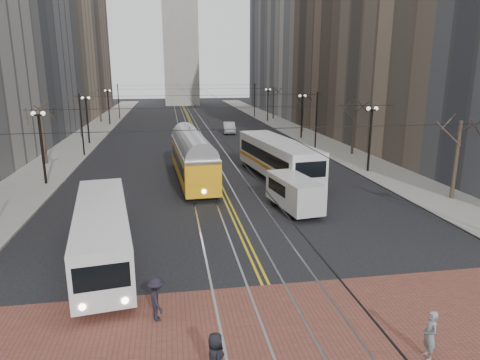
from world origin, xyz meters
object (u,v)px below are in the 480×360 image
object	(u,v)px
transit_bus	(103,235)
pedestrian_a	(215,359)
sedan_grey	(268,148)
sedan_silver	(229,128)
rear_bus	(277,160)
pedestrian_b	(430,335)
pedestrian_d	(157,299)
cargo_van	(294,194)
streetcar	(193,162)

from	to	relation	value
transit_bus	pedestrian_a	world-z (taller)	transit_bus
sedan_grey	sedan_silver	distance (m)	18.14
rear_bus	pedestrian_b	world-z (taller)	rear_bus
sedan_silver	pedestrian_d	world-z (taller)	pedestrian_d
cargo_van	sedan_silver	distance (m)	36.64
sedan_grey	pedestrian_b	size ratio (longest dim) A/B	2.88
cargo_van	pedestrian_b	distance (m)	14.97
rear_bus	pedestrian_b	distance (m)	23.42
pedestrian_b	pedestrian_a	bearing A→B (deg)	-84.03
streetcar	sedan_grey	bearing A→B (deg)	44.41
rear_bus	pedestrian_a	xyz separation A→B (m)	(-7.75, -23.39, -0.83)
rear_bus	pedestrian_a	world-z (taller)	rear_bus
sedan_silver	pedestrian_b	world-z (taller)	pedestrian_b
streetcar	pedestrian_d	xyz separation A→B (m)	(-2.49, -20.55, -0.76)
rear_bus	sedan_grey	world-z (taller)	rear_bus
cargo_van	pedestrian_b	size ratio (longest dim) A/B	3.09
sedan_grey	pedestrian_d	bearing A→B (deg)	-101.80
streetcar	sedan_grey	distance (m)	12.70
sedan_grey	cargo_van	bearing A→B (deg)	-89.35
sedan_grey	pedestrian_d	xyz separation A→B (m)	(-11.05, -29.90, 0.03)
sedan_silver	pedestrian_b	bearing A→B (deg)	-85.97
transit_bus	streetcar	size ratio (longest dim) A/B	0.81
rear_bus	pedestrian_a	distance (m)	24.65
transit_bus	pedestrian_a	size ratio (longest dim) A/B	6.76
sedan_silver	sedan_grey	bearing A→B (deg)	-79.77
pedestrian_b	rear_bus	bearing A→B (deg)	-176.46
streetcar	rear_bus	bearing A→B (deg)	-9.52
pedestrian_a	transit_bus	bearing A→B (deg)	12.80
cargo_van	pedestrian_a	size ratio (longest dim) A/B	3.14
pedestrian_a	pedestrian_d	bearing A→B (deg)	12.93
transit_bus	pedestrian_d	xyz separation A→B (m)	(2.61, -5.46, -0.53)
streetcar	sedan_silver	distance (m)	28.29
rear_bus	pedestrian_d	xyz separation A→B (m)	(-9.50, -19.77, -0.81)
transit_bus	pedestrian_b	size ratio (longest dim) A/B	6.67
pedestrian_a	pedestrian_b	distance (m)	6.76
streetcar	pedestrian_a	world-z (taller)	streetcar
pedestrian_a	pedestrian_d	xyz separation A→B (m)	(-1.74, 3.62, 0.02)
rear_bus	pedestrian_d	size ratio (longest dim) A/B	7.67
streetcar	cargo_van	size ratio (longest dim) A/B	2.67
streetcar	sedan_grey	size ratio (longest dim) A/B	2.86
transit_bus	pedestrian_b	distance (m)	14.36
sedan_silver	cargo_van	bearing A→B (deg)	-86.38
sedan_silver	pedestrian_a	size ratio (longest dim) A/B	2.95
pedestrian_a	pedestrian_b	world-z (taller)	pedestrian_b
transit_bus	pedestrian_b	world-z (taller)	transit_bus
streetcar	sedan_grey	xyz separation A→B (m)	(8.55, 9.35, -0.79)
cargo_van	transit_bus	bearing A→B (deg)	-160.49
sedan_silver	streetcar	bearing A→B (deg)	-99.11
pedestrian_b	sedan_grey	bearing A→B (deg)	-178.37
streetcar	cargo_van	distance (m)	11.00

